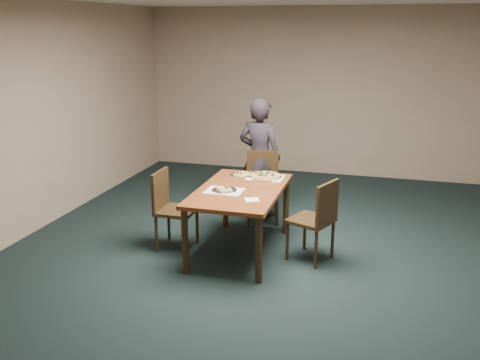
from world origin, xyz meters
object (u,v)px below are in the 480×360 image
(diner, at_px, (260,157))
(chair_far, at_px, (263,182))
(dining_table, at_px, (240,197))
(chair_left, at_px, (170,205))
(pizza_pan, at_px, (265,176))
(slice_plate_near, at_px, (224,190))
(slice_plate_far, at_px, (242,174))
(chair_right, at_px, (317,216))

(diner, bearing_deg, chair_far, 122.89)
(dining_table, relative_size, chair_left, 1.65)
(pizza_pan, distance_m, slice_plate_near, 0.70)
(diner, height_order, slice_plate_far, diner)
(chair_right, distance_m, pizza_pan, 0.91)
(chair_far, height_order, pizza_pan, chair_far)
(chair_right, xyz_separation_m, slice_plate_near, (-1.01, -0.12, 0.25))
(chair_right, bearing_deg, diner, -121.12)
(pizza_pan, bearing_deg, dining_table, -107.79)
(chair_far, bearing_deg, diner, 99.15)
(dining_table, bearing_deg, chair_left, -173.57)
(chair_right, height_order, slice_plate_near, chair_right)
(chair_right, bearing_deg, slice_plate_near, -60.99)
(chair_far, distance_m, chair_left, 1.44)
(chair_left, height_order, diner, diner)
(slice_plate_near, bearing_deg, chair_far, 83.84)
(diner, xyz_separation_m, pizza_pan, (0.26, -0.78, -0.02))
(slice_plate_far, bearing_deg, chair_far, 78.07)
(dining_table, relative_size, slice_plate_near, 5.36)
(chair_far, relative_size, slice_plate_far, 3.25)
(chair_left, height_order, slice_plate_far, chair_left)
(chair_right, relative_size, slice_plate_far, 3.25)
(chair_far, xyz_separation_m, diner, (-0.09, 0.19, 0.28))
(slice_plate_near, bearing_deg, diner, 88.26)
(diner, xyz_separation_m, slice_plate_near, (-0.04, -1.42, -0.03))
(chair_left, bearing_deg, pizza_pan, -58.69)
(chair_left, distance_m, slice_plate_near, 0.71)
(chair_far, xyz_separation_m, chair_left, (-0.80, -1.19, 0.00))
(dining_table, height_order, chair_right, chair_right)
(slice_plate_far, bearing_deg, pizza_pan, -3.23)
(chair_right, relative_size, pizza_pan, 2.38)
(slice_plate_near, bearing_deg, chair_left, 177.24)
(chair_left, distance_m, diner, 1.58)
(diner, distance_m, slice_plate_near, 1.42)
(slice_plate_near, bearing_deg, slice_plate_far, 89.03)
(diner, bearing_deg, chair_right, 134.63)
(slice_plate_far, bearing_deg, slice_plate_near, -90.97)
(chair_left, relative_size, diner, 0.57)
(pizza_pan, bearing_deg, chair_right, -36.32)
(chair_right, distance_m, slice_plate_near, 1.04)
(chair_left, bearing_deg, chair_far, -34.30)
(chair_far, relative_size, diner, 0.57)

